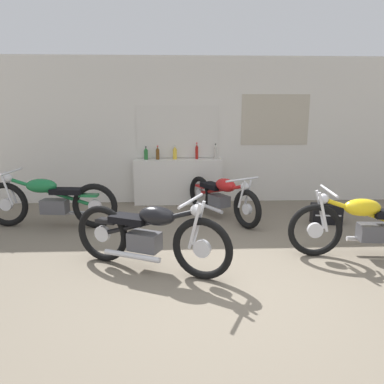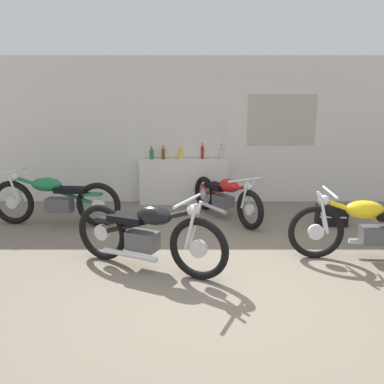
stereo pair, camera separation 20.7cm
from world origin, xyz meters
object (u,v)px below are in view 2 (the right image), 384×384
at_px(bottle_left_center, 162,153).
at_px(bottle_rightmost, 220,152).
at_px(hard_case_black, 330,215).
at_px(bottle_center, 179,153).
at_px(motorcycle_red, 224,196).
at_px(motorcycle_green, 54,199).
at_px(motorcycle_black, 146,234).
at_px(motorcycle_yellow, 370,227).
at_px(bottle_right_center, 201,152).
at_px(bottle_leftmost, 150,153).

relative_size(bottle_left_center, bottle_rightmost, 0.90).
distance_m(bottle_left_center, hard_case_black, 3.24).
distance_m(bottle_center, hard_case_black, 2.96).
distance_m(motorcycle_red, motorcycle_green, 2.77).
bearing_deg(motorcycle_red, motorcycle_black, -117.98).
height_order(motorcycle_black, motorcycle_yellow, motorcycle_black).
bearing_deg(bottle_right_center, motorcycle_green, -148.81).
xyz_separation_m(bottle_leftmost, motorcycle_yellow, (2.98, -2.81, -0.57)).
xyz_separation_m(motorcycle_yellow, motorcycle_red, (-1.64, 1.77, -0.03)).
xyz_separation_m(bottle_leftmost, bottle_right_center, (0.98, 0.03, 0.03)).
bearing_deg(hard_case_black, motorcycle_red, 167.31).
bearing_deg(motorcycle_black, bottle_center, 84.47).
xyz_separation_m(bottle_center, motorcycle_red, (0.78, -1.04, -0.61)).
height_order(motorcycle_red, hard_case_black, motorcycle_red).
height_order(motorcycle_black, motorcycle_red, motorcycle_black).
relative_size(motorcycle_red, hard_case_black, 3.45).
relative_size(bottle_right_center, motorcycle_green, 0.15).
height_order(bottle_right_center, motorcycle_black, bottle_right_center).
bearing_deg(bottle_left_center, bottle_rightmost, 1.49).
distance_m(bottle_leftmost, motorcycle_red, 1.80).
bearing_deg(motorcycle_green, bottle_right_center, 31.19).
height_order(bottle_leftmost, motorcycle_green, bottle_leftmost).
bearing_deg(motorcycle_black, bottle_right_center, 76.92).
bearing_deg(bottle_rightmost, bottle_left_center, -178.51).
height_order(bottle_rightmost, motorcycle_red, bottle_rightmost).
xyz_separation_m(bottle_center, motorcycle_green, (-1.96, -1.42, -0.57)).
bearing_deg(bottle_center, bottle_leftmost, -179.07).
height_order(motorcycle_yellow, hard_case_black, motorcycle_yellow).
bearing_deg(motorcycle_black, bottle_leftmost, 94.77).
xyz_separation_m(bottle_right_center, bottle_rightmost, (0.36, -0.01, -0.01)).
bearing_deg(bottle_rightmost, motorcycle_red, -90.08).
height_order(bottle_left_center, bottle_center, bottle_center).
relative_size(bottle_rightmost, motorcycle_yellow, 0.15).
bearing_deg(bottle_left_center, bottle_leftmost, 179.05).
bearing_deg(hard_case_black, bottle_leftmost, 154.92).
bearing_deg(motorcycle_yellow, motorcycle_red, 132.85).
distance_m(bottle_left_center, motorcycle_black, 3.12).
distance_m(bottle_leftmost, hard_case_black, 3.43).
bearing_deg(bottle_right_center, bottle_left_center, -177.17).
height_order(bottle_left_center, bottle_right_center, bottle_right_center).
distance_m(bottle_right_center, motorcycle_yellow, 3.53).
bearing_deg(motorcycle_black, motorcycle_red, 62.02).
bearing_deg(motorcycle_red, hard_case_black, -12.69).
bearing_deg(bottle_leftmost, bottle_right_center, 1.96).
distance_m(bottle_leftmost, bottle_left_center, 0.22).
xyz_separation_m(motorcycle_yellow, hard_case_black, (0.04, 1.39, -0.26)).
distance_m(bottle_left_center, bottle_rightmost, 1.12).
relative_size(bottle_leftmost, motorcycle_yellow, 0.12).
distance_m(bottle_center, motorcycle_black, 3.15).
xyz_separation_m(bottle_left_center, motorcycle_red, (1.11, -1.03, -0.61)).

